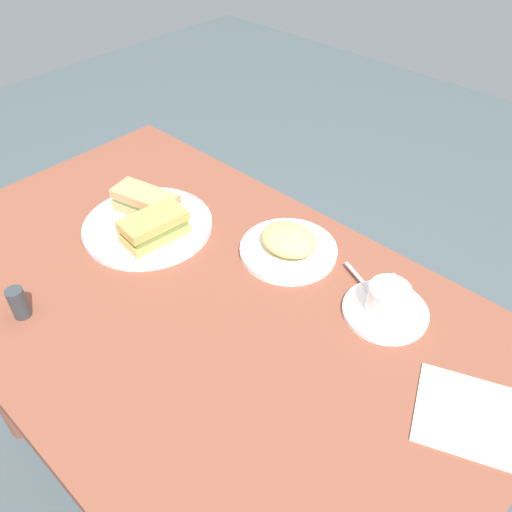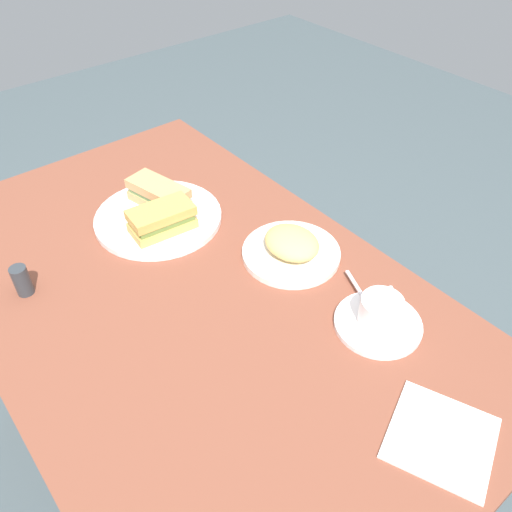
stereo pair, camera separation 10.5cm
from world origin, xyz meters
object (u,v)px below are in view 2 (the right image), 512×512
object	(u,v)px
sandwich_front	(159,194)
coffee_cup	(381,310)
sandwich_plate	(158,218)
spoon	(361,293)
dining_table	(195,334)
salt_shaker	(22,281)
napkin	(441,438)
sandwich_back	(162,219)
side_plate	(291,253)
coffee_saucer	(378,324)

from	to	relation	value
sandwich_front	coffee_cup	bearing A→B (deg)	11.99
sandwich_plate	spoon	size ratio (longest dim) A/B	3.00
dining_table	salt_shaker	size ratio (longest dim) A/B	19.52
dining_table	coffee_cup	distance (m)	0.41
dining_table	sandwich_plate	distance (m)	0.28
salt_shaker	napkin	bearing A→B (deg)	27.72
dining_table	napkin	xyz separation A→B (m)	(0.51, 0.11, 0.14)
sandwich_back	spoon	world-z (taller)	sandwich_back
dining_table	side_plate	bearing A→B (deg)	75.91
side_plate	napkin	distance (m)	0.46
sandwich_front	spoon	world-z (taller)	sandwich_front
coffee_saucer	side_plate	distance (m)	0.24
sandwich_back	napkin	xyz separation A→B (m)	(0.68, 0.06, -0.04)
sandwich_back	side_plate	world-z (taller)	sandwich_back
napkin	side_plate	bearing A→B (deg)	166.93
dining_table	side_plate	distance (m)	0.27
dining_table	coffee_cup	xyz separation A→B (m)	(0.30, 0.21, 0.18)
sandwich_front	coffee_saucer	world-z (taller)	sandwich_front
dining_table	coffee_cup	world-z (taller)	coffee_cup
sandwich_back	salt_shaker	distance (m)	0.30
side_plate	sandwich_plate	bearing A→B (deg)	-151.83
coffee_saucer	napkin	world-z (taller)	coffee_saucer
sandwich_front	salt_shaker	distance (m)	0.35
coffee_cup	side_plate	world-z (taller)	coffee_cup
spoon	dining_table	bearing A→B (deg)	-134.01
sandwich_plate	side_plate	distance (m)	0.32
sandwich_front	napkin	xyz separation A→B (m)	(0.77, 0.02, -0.04)
sandwich_plate	napkin	distance (m)	0.74
sandwich_plate	coffee_cup	xyz separation A→B (m)	(0.53, 0.15, 0.03)
sandwich_plate	spoon	distance (m)	0.49
sandwich_plate	sandwich_front	size ratio (longest dim) A/B	1.78
coffee_cup	spoon	world-z (taller)	coffee_cup
sandwich_plate	side_plate	world-z (taller)	same
sandwich_plate	coffee_cup	distance (m)	0.55
dining_table	salt_shaker	xyz separation A→B (m)	(-0.19, -0.25, 0.17)
dining_table	sandwich_back	size ratio (longest dim) A/B	8.58
spoon	sandwich_back	bearing A→B (deg)	-155.02
sandwich_plate	coffee_saucer	size ratio (longest dim) A/B	1.79
dining_table	sandwich_back	xyz separation A→B (m)	(-0.18, 0.05, 0.18)
side_plate	napkin	size ratio (longest dim) A/B	1.37
napkin	sandwich_back	bearing A→B (deg)	-174.68
sandwich_back	coffee_cup	world-z (taller)	sandwich_back
sandwich_plate	side_plate	size ratio (longest dim) A/B	1.39
sandwich_plate	napkin	size ratio (longest dim) A/B	1.91
napkin	sandwich_plate	bearing A→B (deg)	-176.42
sandwich_front	coffee_saucer	xyz separation A→B (m)	(0.56, 0.12, -0.04)
coffee_saucer	coffee_cup	size ratio (longest dim) A/B	1.61
sandwich_front	coffee_saucer	size ratio (longest dim) A/B	1.01
sandwich_back	spoon	bearing A→B (deg)	24.98
coffee_cup	salt_shaker	size ratio (longest dim) A/B	1.56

